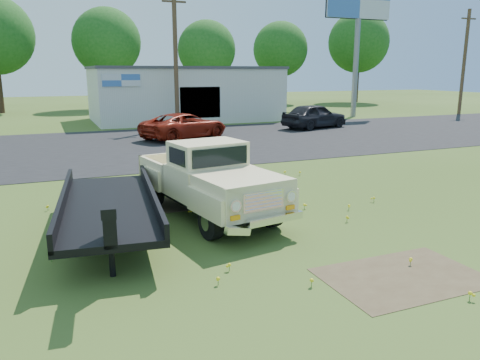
% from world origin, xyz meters
% --- Properties ---
extents(ground, '(140.00, 140.00, 0.00)m').
position_xyz_m(ground, '(0.00, 0.00, 0.00)').
color(ground, '#384E19').
rests_on(ground, ground).
extents(asphalt_lot, '(90.00, 14.00, 0.02)m').
position_xyz_m(asphalt_lot, '(0.00, 15.00, 0.00)').
color(asphalt_lot, black).
rests_on(asphalt_lot, ground).
extents(dirt_patch_a, '(3.00, 2.00, 0.01)m').
position_xyz_m(dirt_patch_a, '(1.50, -3.00, 0.00)').
color(dirt_patch_a, '#4D3E29').
rests_on(dirt_patch_a, ground).
extents(dirt_patch_b, '(2.20, 1.60, 0.01)m').
position_xyz_m(dirt_patch_b, '(-2.00, 3.50, 0.00)').
color(dirt_patch_b, '#4D3E29').
rests_on(dirt_patch_b, ground).
extents(commercial_building, '(14.20, 8.20, 4.15)m').
position_xyz_m(commercial_building, '(6.00, 26.99, 2.10)').
color(commercial_building, beige).
rests_on(commercial_building, ground).
extents(billboard, '(6.10, 0.45, 11.05)m').
position_xyz_m(billboard, '(20.00, 24.04, 8.54)').
color(billboard, slate).
rests_on(billboard, ground).
extents(utility_pole_mid, '(1.60, 0.30, 9.00)m').
position_xyz_m(utility_pole_mid, '(4.00, 22.00, 4.60)').
color(utility_pole_mid, '#3F2F1D').
rests_on(utility_pole_mid, ground).
extents(utility_pole_east, '(1.60, 0.30, 9.00)m').
position_xyz_m(utility_pole_east, '(30.00, 22.00, 4.60)').
color(utility_pole_east, '#3F2F1D').
rests_on(utility_pole_east, ground).
extents(treeline_d, '(6.72, 6.72, 10.00)m').
position_xyz_m(treeline_d, '(2.00, 40.50, 6.62)').
color(treeline_d, '#342117').
rests_on(treeline_d, ground).
extents(treeline_e, '(6.08, 6.08, 9.04)m').
position_xyz_m(treeline_e, '(12.00, 39.00, 5.98)').
color(treeline_e, '#342117').
rests_on(treeline_e, ground).
extents(treeline_f, '(6.40, 6.40, 9.52)m').
position_xyz_m(treeline_f, '(22.00, 41.50, 6.30)').
color(treeline_f, '#342117').
rests_on(treeline_f, ground).
extents(treeline_g, '(7.36, 7.36, 10.95)m').
position_xyz_m(treeline_g, '(32.00, 40.00, 7.25)').
color(treeline_g, '#342117').
rests_on(treeline_g, ground).
extents(vintage_pickup_truck, '(3.02, 5.80, 2.01)m').
position_xyz_m(vintage_pickup_truck, '(-0.60, 2.14, 1.00)').
color(vintage_pickup_truck, beige).
rests_on(vintage_pickup_truck, ground).
extents(flatbed_trailer, '(2.79, 6.44, 1.70)m').
position_xyz_m(flatbed_trailer, '(-3.26, 1.50, 0.85)').
color(flatbed_trailer, black).
rests_on(flatbed_trailer, ground).
extents(red_pickup, '(5.77, 4.36, 1.46)m').
position_xyz_m(red_pickup, '(2.92, 16.50, 0.73)').
color(red_pickup, maroon).
rests_on(red_pickup, ground).
extents(dark_sedan, '(5.19, 3.13, 1.65)m').
position_xyz_m(dark_sedan, '(12.47, 18.03, 0.83)').
color(dark_sedan, black).
rests_on(dark_sedan, ground).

